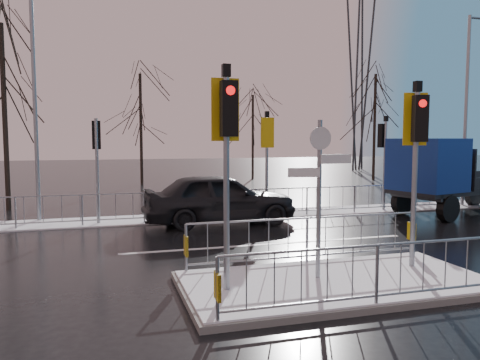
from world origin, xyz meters
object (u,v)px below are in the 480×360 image
object	(u,v)px
flatbed_truck	(442,175)
street_lamp_right	(468,103)
traffic_island	(336,267)
car_far_lane	(220,198)
street_lamp_left	(37,91)

from	to	relation	value
flatbed_truck	street_lamp_right	world-z (taller)	street_lamp_right
traffic_island	street_lamp_right	xyz separation A→B (m)	(10.58, 8.49, 4.00)
car_far_lane	street_lamp_left	xyz separation A→B (m)	(-5.86, 2.31, 3.62)
street_lamp_right	traffic_island	bearing A→B (deg)	-141.27
car_far_lane	traffic_island	bearing A→B (deg)	-176.92
street_lamp_right	street_lamp_left	distance (m)	17.03
flatbed_truck	street_lamp_right	bearing A→B (deg)	35.40
car_far_lane	street_lamp_right	world-z (taller)	street_lamp_right
traffic_island	street_lamp_right	world-z (taller)	street_lamp_right
car_far_lane	flatbed_truck	xyz separation A→B (m)	(8.35, -0.68, 0.66)
flatbed_truck	street_lamp_right	distance (m)	4.47
car_far_lane	flatbed_truck	size ratio (longest dim) A/B	0.78
car_far_lane	street_lamp_right	xyz separation A→B (m)	(11.14, 1.31, 3.52)
traffic_island	car_far_lane	xyz separation A→B (m)	(-0.56, 7.18, 0.48)
traffic_island	car_far_lane	size ratio (longest dim) A/B	1.18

